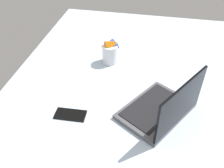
% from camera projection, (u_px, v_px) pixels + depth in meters
% --- Properties ---
extents(bed_mattress, '(1.80, 1.40, 0.18)m').
position_uv_depth(bed_mattress, '(141.00, 102.00, 1.32)').
color(bed_mattress, silver).
rests_on(bed_mattress, ground).
extents(laptop, '(0.40, 0.37, 0.23)m').
position_uv_depth(laptop, '(162.00, 108.00, 1.09)').
color(laptop, '#4C4C51').
rests_on(laptop, bed_mattress).
extents(snack_cup, '(0.10, 0.10, 0.14)m').
position_uv_depth(snack_cup, '(110.00, 53.00, 1.41)').
color(snack_cup, silver).
rests_on(snack_cup, bed_mattress).
extents(cell_phone, '(0.07, 0.14, 0.01)m').
position_uv_depth(cell_phone, '(70.00, 115.00, 1.12)').
color(cell_phone, black).
rests_on(cell_phone, bed_mattress).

